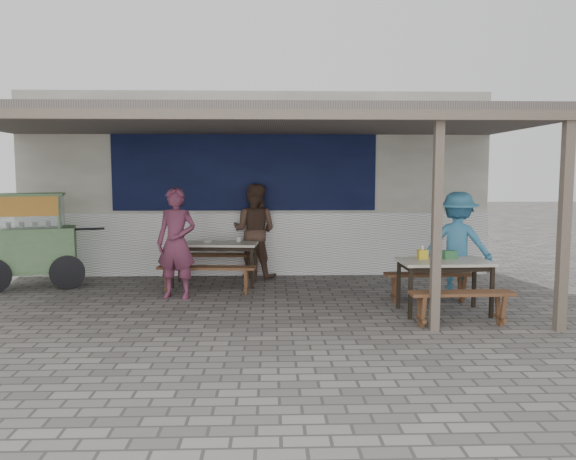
# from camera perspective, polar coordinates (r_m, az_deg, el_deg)

# --- Properties ---
(ground) EXTENTS (60.00, 60.00, 0.00)m
(ground) POSITION_cam_1_polar(r_m,az_deg,el_deg) (7.99, -3.90, -8.44)
(ground) COLOR slate
(ground) RESTS_ON ground
(back_wall) EXTENTS (9.00, 1.28, 3.50)m
(back_wall) POSITION_cam_1_polar(r_m,az_deg,el_deg) (11.32, -3.29, 4.57)
(back_wall) COLOR silver
(back_wall) RESTS_ON ground
(warung_roof) EXTENTS (9.00, 4.21, 2.81)m
(warung_roof) POSITION_cam_1_polar(r_m,az_deg,el_deg) (8.67, -3.70, 10.76)
(warung_roof) COLOR #5D5550
(warung_roof) RESTS_ON ground
(table_left) EXTENTS (1.54, 0.76, 0.75)m
(table_left) POSITION_cam_1_polar(r_m,az_deg,el_deg) (9.90, -7.50, -1.75)
(table_left) COLOR beige
(table_left) RESTS_ON ground
(bench_left_street) EXTENTS (1.61, 0.41, 0.45)m
(bench_left_street) POSITION_cam_1_polar(r_m,az_deg,el_deg) (9.26, -8.26, -4.34)
(bench_left_street) COLOR brown
(bench_left_street) RESTS_ON ground
(bench_left_wall) EXTENTS (1.61, 0.41, 0.45)m
(bench_left_wall) POSITION_cam_1_polar(r_m,az_deg,el_deg) (10.63, -6.80, -3.00)
(bench_left_wall) COLOR brown
(bench_left_wall) RESTS_ON ground
(table_right) EXTENTS (1.26, 0.77, 0.75)m
(table_right) POSITION_cam_1_polar(r_m,az_deg,el_deg) (8.15, 15.59, -3.55)
(table_right) COLOR beige
(table_right) RESTS_ON ground
(bench_right_street) EXTENTS (1.35, 0.32, 0.45)m
(bench_right_street) POSITION_cam_1_polar(r_m,az_deg,el_deg) (7.59, 17.20, -6.88)
(bench_right_street) COLOR brown
(bench_right_street) RESTS_ON ground
(bench_right_wall) EXTENTS (1.35, 0.32, 0.45)m
(bench_right_wall) POSITION_cam_1_polar(r_m,az_deg,el_deg) (8.84, 14.09, -5.00)
(bench_right_wall) COLOR brown
(bench_right_wall) RESTS_ON ground
(vendor_cart) EXTENTS (1.92, 1.18, 1.62)m
(vendor_cart) POSITION_cam_1_polar(r_m,az_deg,el_deg) (10.56, -24.67, -0.61)
(vendor_cart) COLOR #6B8F5F
(vendor_cart) RESTS_ON ground
(patron_street_side) EXTENTS (0.71, 0.55, 1.74)m
(patron_street_side) POSITION_cam_1_polar(r_m,az_deg,el_deg) (8.95, -11.27, -1.31)
(patron_street_side) COLOR #642D43
(patron_street_side) RESTS_ON ground
(patron_wall_side) EXTENTS (1.03, 0.91, 1.76)m
(patron_wall_side) POSITION_cam_1_polar(r_m,az_deg,el_deg) (10.55, -3.43, -0.08)
(patron_wall_side) COLOR #51392C
(patron_wall_side) RESTS_ON ground
(patron_right_table) EXTENTS (1.24, 1.03, 1.67)m
(patron_right_table) POSITION_cam_1_polar(r_m,az_deg,el_deg) (9.28, 16.85, -1.42)
(patron_right_table) COLOR teal
(patron_right_table) RESTS_ON ground
(tissue_box) EXTENTS (0.14, 0.14, 0.13)m
(tissue_box) POSITION_cam_1_polar(r_m,az_deg,el_deg) (8.20, 13.51, -2.40)
(tissue_box) COLOR gold
(tissue_box) RESTS_ON table_right
(donation_box) EXTENTS (0.19, 0.14, 0.12)m
(donation_box) POSITION_cam_1_polar(r_m,az_deg,el_deg) (8.30, 16.11, -2.43)
(donation_box) COLOR #327040
(donation_box) RESTS_ON table_right
(condiment_jar) EXTENTS (0.08, 0.08, 0.09)m
(condiment_jar) POSITION_cam_1_polar(r_m,az_deg,el_deg) (9.97, -5.04, -0.94)
(condiment_jar) COLOR silver
(condiment_jar) RESTS_ON table_left
(condiment_bowl) EXTENTS (0.25, 0.25, 0.05)m
(condiment_bowl) POSITION_cam_1_polar(r_m,az_deg,el_deg) (9.95, -8.23, -1.12)
(condiment_bowl) COLOR white
(condiment_bowl) RESTS_ON table_left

